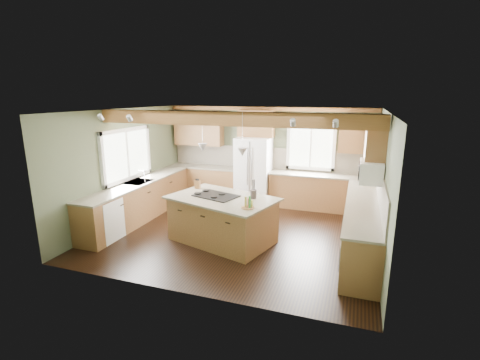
% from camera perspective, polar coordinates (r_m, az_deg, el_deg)
% --- Properties ---
extents(floor, '(5.60, 5.60, 0.00)m').
position_cam_1_polar(floor, '(7.63, -0.29, -8.57)').
color(floor, black).
rests_on(floor, ground).
extents(ceiling, '(5.60, 5.60, 0.00)m').
position_cam_1_polar(ceiling, '(7.05, -0.31, 11.34)').
color(ceiling, silver).
rests_on(ceiling, wall_back).
extents(wall_back, '(5.60, 0.00, 5.60)m').
position_cam_1_polar(wall_back, '(9.58, 4.64, 4.16)').
color(wall_back, '#4E573E').
rests_on(wall_back, ground).
extents(wall_left, '(0.00, 5.00, 5.00)m').
position_cam_1_polar(wall_left, '(8.55, -18.33, 2.31)').
color(wall_left, '#4E573E').
rests_on(wall_left, ground).
extents(wall_right, '(0.00, 5.00, 5.00)m').
position_cam_1_polar(wall_right, '(6.86, 22.36, -0.78)').
color(wall_right, '#4E573E').
rests_on(wall_right, ground).
extents(ceiling_beam, '(5.55, 0.26, 0.26)m').
position_cam_1_polar(ceiling_beam, '(6.58, -1.80, 10.01)').
color(ceiling_beam, brown).
rests_on(ceiling_beam, ceiling).
extents(soffit_trim, '(5.55, 0.20, 0.10)m').
position_cam_1_polar(soffit_trim, '(9.35, 4.64, 11.57)').
color(soffit_trim, brown).
rests_on(soffit_trim, ceiling).
extents(backsplash_back, '(5.58, 0.03, 0.58)m').
position_cam_1_polar(backsplash_back, '(9.58, 4.61, 3.62)').
color(backsplash_back, brown).
rests_on(backsplash_back, wall_back).
extents(backsplash_right, '(0.03, 3.70, 0.58)m').
position_cam_1_polar(backsplash_right, '(6.93, 22.15, -1.39)').
color(backsplash_right, brown).
rests_on(backsplash_right, wall_right).
extents(base_cab_back_left, '(2.02, 0.60, 0.88)m').
position_cam_1_polar(base_cab_back_left, '(10.07, -5.80, -0.39)').
color(base_cab_back_left, brown).
rests_on(base_cab_back_left, floor).
extents(counter_back_left, '(2.06, 0.64, 0.04)m').
position_cam_1_polar(counter_back_left, '(9.97, -5.86, 2.18)').
color(counter_back_left, '#494135').
rests_on(counter_back_left, base_cab_back_left).
extents(base_cab_back_right, '(2.62, 0.60, 0.88)m').
position_cam_1_polar(base_cab_back_right, '(9.23, 13.07, -2.01)').
color(base_cab_back_right, brown).
rests_on(base_cab_back_right, floor).
extents(counter_back_right, '(2.66, 0.64, 0.04)m').
position_cam_1_polar(counter_back_right, '(9.12, 13.22, 0.77)').
color(counter_back_right, '#494135').
rests_on(counter_back_right, base_cab_back_right).
extents(base_cab_left, '(0.60, 3.70, 0.88)m').
position_cam_1_polar(base_cab_left, '(8.62, -16.10, -3.34)').
color(base_cab_left, brown).
rests_on(base_cab_left, floor).
extents(counter_left, '(0.64, 3.74, 0.04)m').
position_cam_1_polar(counter_left, '(8.50, -16.31, -0.38)').
color(counter_left, '#494135').
rests_on(counter_left, base_cab_left).
extents(base_cab_right, '(0.60, 3.70, 0.88)m').
position_cam_1_polar(base_cab_right, '(7.15, 19.29, -7.18)').
color(base_cab_right, brown).
rests_on(base_cab_right, floor).
extents(counter_right, '(0.64, 3.74, 0.04)m').
position_cam_1_polar(counter_right, '(7.00, 19.59, -3.66)').
color(counter_right, '#494135').
rests_on(counter_right, base_cab_right).
extents(upper_cab_back_left, '(1.40, 0.35, 0.90)m').
position_cam_1_polar(upper_cab_back_left, '(10.00, -6.76, 8.29)').
color(upper_cab_back_left, brown).
rests_on(upper_cab_back_left, wall_back).
extents(upper_cab_over_fridge, '(0.96, 0.35, 0.70)m').
position_cam_1_polar(upper_cab_over_fridge, '(9.38, 2.68, 9.22)').
color(upper_cab_over_fridge, brown).
rests_on(upper_cab_over_fridge, wall_back).
extents(upper_cab_right, '(0.35, 2.20, 0.90)m').
position_cam_1_polar(upper_cab_right, '(7.62, 21.16, 5.69)').
color(upper_cab_right, brown).
rests_on(upper_cab_right, wall_right).
extents(upper_cab_back_corner, '(0.90, 0.35, 0.90)m').
position_cam_1_polar(upper_cab_back_corner, '(9.03, 18.83, 7.04)').
color(upper_cab_back_corner, brown).
rests_on(upper_cab_back_corner, wall_back).
extents(window_left, '(0.04, 1.60, 1.05)m').
position_cam_1_polar(window_left, '(8.53, -18.15, 4.01)').
color(window_left, white).
rests_on(window_left, wall_left).
extents(window_back, '(1.10, 0.04, 1.00)m').
position_cam_1_polar(window_back, '(9.31, 11.54, 5.20)').
color(window_back, white).
rests_on(window_back, wall_back).
extents(sink, '(0.50, 0.65, 0.03)m').
position_cam_1_polar(sink, '(8.50, -16.31, -0.35)').
color(sink, '#262628').
rests_on(sink, counter_left).
extents(faucet, '(0.02, 0.02, 0.28)m').
position_cam_1_polar(faucet, '(8.36, -15.37, 0.52)').
color(faucet, '#B2B2B7').
rests_on(faucet, sink).
extents(dishwasher, '(0.60, 0.60, 0.84)m').
position_cam_1_polar(dishwasher, '(7.65, -21.59, -6.07)').
color(dishwasher, white).
rests_on(dishwasher, floor).
extents(oven, '(0.60, 0.72, 0.84)m').
position_cam_1_polar(oven, '(5.95, 19.15, -11.62)').
color(oven, white).
rests_on(oven, floor).
extents(microwave, '(0.40, 0.70, 0.38)m').
position_cam_1_polar(microwave, '(6.75, 20.72, 1.31)').
color(microwave, white).
rests_on(microwave, wall_right).
extents(pendant_left, '(0.18, 0.18, 0.16)m').
position_cam_1_polar(pendant_left, '(7.01, -6.15, 5.33)').
color(pendant_left, '#B2B2B7').
rests_on(pendant_left, ceiling).
extents(pendant_right, '(0.18, 0.18, 0.16)m').
position_cam_1_polar(pendant_right, '(6.42, 0.37, 4.62)').
color(pendant_right, '#B2B2B7').
rests_on(pendant_right, ceiling).
extents(refrigerator, '(0.90, 0.74, 1.80)m').
position_cam_1_polar(refrigerator, '(9.37, 2.24, 1.49)').
color(refrigerator, white).
rests_on(refrigerator, floor).
extents(island, '(2.19, 1.68, 0.88)m').
position_cam_1_polar(island, '(7.07, -2.88, -6.61)').
color(island, brown).
rests_on(island, floor).
extents(island_top, '(2.35, 1.84, 0.04)m').
position_cam_1_polar(island_top, '(6.92, -2.93, -3.04)').
color(island_top, '#494135').
rests_on(island_top, island).
extents(cooktop, '(0.96, 0.77, 0.02)m').
position_cam_1_polar(cooktop, '(7.01, -3.97, -2.58)').
color(cooktop, black).
rests_on(cooktop, island_top).
extents(knife_block, '(0.11, 0.09, 0.18)m').
position_cam_1_polar(knife_block, '(7.59, -6.99, -0.74)').
color(knife_block, brown).
rests_on(knife_block, island_top).
extents(utensil_crock, '(0.16, 0.16, 0.17)m').
position_cam_1_polar(utensil_crock, '(6.84, 2.20, -2.31)').
color(utensil_crock, '#453A37').
rests_on(utensil_crock, island_top).
extents(bottle_tray, '(0.34, 0.34, 0.22)m').
position_cam_1_polar(bottle_tray, '(6.25, 1.30, -3.65)').
color(bottle_tray, brown).
rests_on(bottle_tray, island_top).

